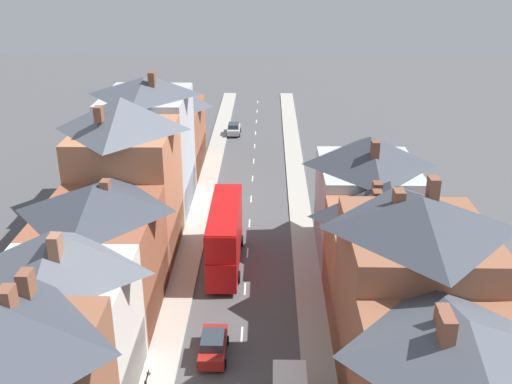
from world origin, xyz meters
TOP-DOWN VIEW (x-y plane):
  - pavement_left at (-5.10, 38.00)m, footprint 2.20×104.00m
  - pavement_right at (5.10, 38.00)m, footprint 2.20×104.00m
  - centre_line_dashes at (0.00, 36.00)m, footprint 0.14×97.80m
  - terrace_row_left at (-10.18, 23.78)m, footprint 8.00×67.97m
  - terrace_row_right at (10.18, 11.94)m, footprint 8.00×46.95m
  - double_decker_bus_lead at (-1.81, 27.99)m, footprint 2.74×10.80m
  - car_near_blue at (-1.80, 15.60)m, footprint 1.90×4.01m
  - car_near_silver at (-3.10, 65.22)m, footprint 1.90×3.95m

SIDE VIEW (x-z plane):
  - centre_line_dashes at x=0.00m, z-range 0.00..0.01m
  - pavement_left at x=-5.10m, z-range 0.00..0.14m
  - pavement_right at x=5.10m, z-range 0.00..0.14m
  - car_near_silver at x=-3.10m, z-range 0.00..1.66m
  - car_near_blue at x=-1.80m, z-range 0.00..1.71m
  - double_decker_bus_lead at x=-1.81m, z-range 0.17..5.47m
  - terrace_row_right at x=10.18m, z-range -1.07..11.93m
  - terrace_row_left at x=-10.18m, z-range -1.22..12.97m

